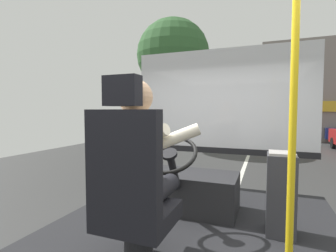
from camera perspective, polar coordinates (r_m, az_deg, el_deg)
name	(u,v)px	position (r m, az deg, el deg)	size (l,w,h in m)	color
ground	(249,156)	(10.92, 17.97, -6.51)	(18.00, 44.00, 0.06)	#313131
driver_seat	(132,194)	(1.68, -8.32, -15.20)	(0.48, 0.48, 1.28)	black
bus_driver	(139,158)	(1.72, -6.59, -7.40)	(0.75, 0.60, 0.86)	black
steering_console	(185,189)	(2.80, 3.98, -14.24)	(1.10, 1.01, 0.84)	black
handrail_pole	(293,120)	(1.65, 26.68, 1.17)	(0.04, 0.04, 2.03)	gold
fare_box	(281,194)	(2.43, 24.41, -13.91)	(0.23, 0.26, 0.72)	#333338
windshield_panel	(220,113)	(3.62, 11.92, 2.95)	(2.50, 0.08, 1.48)	silver
street_tree	(173,56)	(12.31, 1.18, 15.78)	(3.43, 3.43, 6.19)	#4C3828
parked_car_blue	(336,129)	(18.74, 34.10, -0.60)	(1.97, 4.29, 1.36)	navy
parked_car_silver	(319,125)	(24.29, 31.29, 0.17)	(1.84, 3.91, 1.28)	silver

